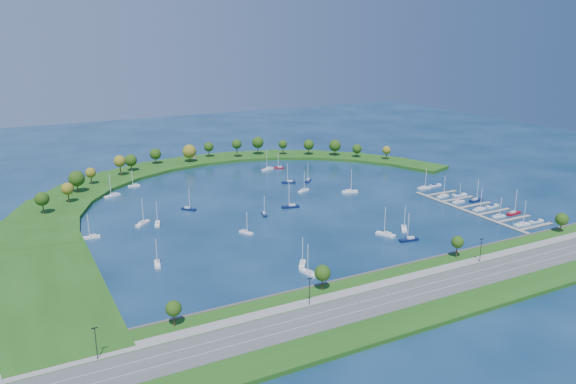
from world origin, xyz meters
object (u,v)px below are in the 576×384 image
moored_boat_3 (91,236)px  docked_boat_7 (476,200)px  moored_boat_6 (112,195)px  moored_boat_15 (157,223)px  moored_boat_16 (134,185)px  docked_boat_3 (514,213)px  moored_boat_17 (308,180)px  moored_boat_4 (189,208)px  docked_boat_8 (443,196)px  moored_boat_20 (143,223)px  docked_boat_11 (435,185)px  moored_boat_5 (409,239)px  moored_boat_9 (246,232)px  docked_boat_9 (459,195)px  moored_boat_12 (268,169)px  moored_boat_8 (404,228)px  docked_boat_4 (479,209)px  moored_boat_0 (309,272)px  docked_boat_6 (458,201)px  moored_boat_19 (303,190)px  docked_boat_0 (522,224)px  moored_boat_11 (279,167)px  moored_boat_2 (289,182)px  moored_boat_7 (350,191)px  docked_boat_2 (499,216)px  moored_boat_10 (291,206)px  moored_boat_14 (386,234)px  moored_boat_13 (157,263)px  moored_boat_18 (264,214)px  docked_boat_10 (424,187)px  docked_boat_5 (492,206)px  harbor_tower (194,156)px

moored_boat_3 → docked_boat_7: docked_boat_7 is taller
moored_boat_6 → moored_boat_15: 61.08m
moored_boat_16 → docked_boat_3: (162.88, -147.27, 0.08)m
moored_boat_17 → moored_boat_4: bearing=-31.9°
docked_boat_8 → docked_boat_3: bearing=-85.6°
moored_boat_20 → docked_boat_11: (177.23, -12.96, -0.32)m
moored_boat_5 → docked_boat_11: 99.97m
moored_boat_9 → docked_boat_9: moored_boat_9 is taller
moored_boat_12 → moored_boat_9: bearing=36.6°
moored_boat_8 → moored_boat_9: (-69.62, 30.49, -0.04)m
moored_boat_8 → moored_boat_16: (-97.39, 138.79, -0.05)m
moored_boat_15 → docked_boat_4: bearing=-92.0°
moored_boat_0 → docked_boat_6: size_ratio=1.11×
moored_boat_19 → docked_boat_0: (65.62, -102.81, 0.01)m
moored_boat_0 → moored_boat_9: (-3.29, 53.97, -0.05)m
moored_boat_16 → moored_boat_11: bearing=-176.7°
moored_boat_2 → docked_boat_4: moored_boat_2 is taller
moored_boat_2 → docked_boat_0: bearing=140.0°
moored_boat_7 → docked_boat_9: moored_boat_7 is taller
moored_boat_12 → docked_boat_2: moored_boat_12 is taller
moored_boat_10 → docked_boat_0: bearing=149.4°
moored_boat_14 → docked_boat_8: size_ratio=1.12×
moored_boat_3 → docked_boat_4: (190.44, -53.18, 0.00)m
docked_boat_4 → moored_boat_13: bearing=173.1°
moored_boat_5 → docked_boat_7: size_ratio=1.04×
docked_boat_4 → moored_boat_18: bearing=152.3°
docked_boat_3 → moored_boat_16: bearing=132.4°
moored_boat_7 → docked_boat_10: bearing=-2.5°
moored_boat_12 → docked_boat_8: bearing=97.1°
moored_boat_5 → moored_boat_17: bearing=-87.8°
moored_boat_11 → docked_boat_0: 169.99m
moored_boat_3 → moored_boat_10: (103.24, -2.23, 0.07)m
docked_boat_9 → moored_boat_17: bearing=138.7°
moored_boat_10 → docked_boat_11: (99.56, -3.12, -0.33)m
moored_boat_2 → moored_boat_15: size_ratio=1.07×
docked_boat_0 → moored_boat_11: bearing=114.3°
moored_boat_5 → moored_boat_3: bearing=-21.3°
moored_boat_6 → moored_boat_10: 105.05m
moored_boat_2 → docked_boat_5: size_ratio=1.43×
moored_boat_12 → moored_boat_6: bearing=-14.4°
moored_boat_6 → moored_boat_0: bearing=82.6°
moored_boat_10 → moored_boat_13: 94.62m
docked_boat_8 → docked_boat_9: 10.71m
moored_boat_10 → moored_boat_17: 55.94m
moored_boat_7 → docked_boat_3: moored_boat_7 is taller
docked_boat_6 → docked_boat_10: size_ratio=0.93×
moored_boat_6 → moored_boat_7: (126.07, -56.89, 0.00)m
moored_boat_10 → docked_boat_7: 104.89m
moored_boat_15 → docked_boat_9: bearing=-82.8°
harbor_tower → docked_boat_3: (107.50, -196.48, -3.18)m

